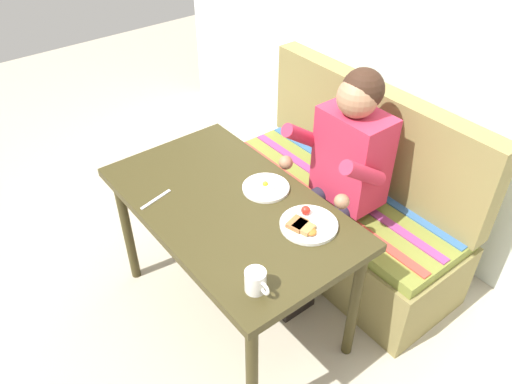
{
  "coord_description": "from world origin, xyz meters",
  "views": [
    {
      "loc": [
        1.43,
        -0.96,
        2.14
      ],
      "look_at": [
        0.0,
        0.15,
        0.72
      ],
      "focal_mm": 35.44,
      "sensor_mm": 36.0,
      "label": 1
    }
  ],
  "objects": [
    {
      "name": "ground_plane",
      "position": [
        0.0,
        0.0,
        0.0
      ],
      "size": [
        8.0,
        8.0,
        0.0
      ],
      "primitive_type": "plane",
      "color": "#B0A58E"
    },
    {
      "name": "back_wall",
      "position": [
        0.0,
        1.27,
        1.3
      ],
      "size": [
        4.4,
        0.1,
        2.6
      ],
      "primitive_type": "cube",
      "color": "silver",
      "rests_on": "ground"
    },
    {
      "name": "table",
      "position": [
        0.0,
        0.0,
        0.65
      ],
      "size": [
        1.2,
        0.7,
        0.73
      ],
      "color": "#373016",
      "rests_on": "ground"
    },
    {
      "name": "couch",
      "position": [
        0.0,
        0.76,
        0.33
      ],
      "size": [
        1.44,
        0.56,
        1.0
      ],
      "color": "olive",
      "rests_on": "ground"
    },
    {
      "name": "person",
      "position": [
        0.11,
        0.59,
        0.74
      ],
      "size": [
        0.45,
        0.61,
        1.21
      ],
      "color": "#C02944",
      "rests_on": "ground"
    },
    {
      "name": "plate_breakfast",
      "position": [
        0.33,
        0.17,
        0.74
      ],
      "size": [
        0.24,
        0.24,
        0.05
      ],
      "color": "white",
      "rests_on": "table"
    },
    {
      "name": "plate_eggs",
      "position": [
        0.02,
        0.19,
        0.74
      ],
      "size": [
        0.21,
        0.21,
        0.04
      ],
      "color": "white",
      "rests_on": "table"
    },
    {
      "name": "coffee_mug",
      "position": [
        0.46,
        -0.21,
        0.78
      ],
      "size": [
        0.12,
        0.08,
        0.09
      ],
      "color": "white",
      "rests_on": "table"
    },
    {
      "name": "fork",
      "position": [
        -0.22,
        -0.24,
        0.73
      ],
      "size": [
        0.05,
        0.17,
        0.0
      ],
      "primitive_type": "cube",
      "rotation": [
        0.0,
        0.0,
        0.24
      ],
      "color": "silver",
      "rests_on": "table"
    }
  ]
}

